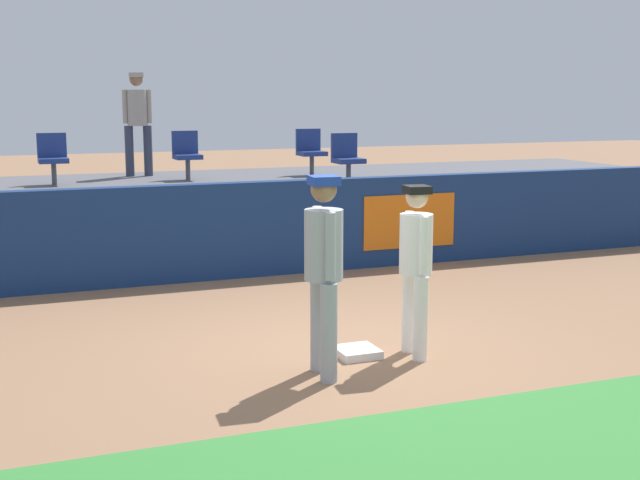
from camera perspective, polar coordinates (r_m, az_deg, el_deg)
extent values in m
plane|color=#936B4C|center=(8.53, 1.76, -7.60)|extent=(60.00, 60.00, 0.00)
cube|color=#388438|center=(6.07, 13.32, -15.31)|extent=(18.00, 2.80, 0.01)
cube|color=white|center=(8.42, 2.49, -7.54)|extent=(0.40, 0.40, 0.08)
cylinder|color=white|center=(8.51, 6.00, -4.78)|extent=(0.14, 0.14, 0.83)
cylinder|color=white|center=(8.24, 6.76, -5.29)|extent=(0.14, 0.14, 0.83)
cylinder|color=white|center=(8.22, 6.47, -0.27)|extent=(0.35, 0.35, 0.58)
sphere|color=beige|center=(8.15, 6.53, 2.90)|extent=(0.22, 0.22, 0.22)
cube|color=black|center=(8.15, 6.54, 3.39)|extent=(0.25, 0.25, 0.08)
cylinder|color=white|center=(8.40, 5.98, 0.09)|extent=(0.08, 0.08, 0.55)
cylinder|color=white|center=(8.04, 6.98, -0.37)|extent=(0.08, 0.08, 0.55)
ellipsoid|color=brown|center=(8.47, 6.55, -1.44)|extent=(0.14, 0.21, 0.28)
cylinder|color=#9EA3AD|center=(7.88, -0.10, -5.64)|extent=(0.15, 0.15, 0.90)
cylinder|color=#9EA3AD|center=(7.58, 0.60, -6.27)|extent=(0.15, 0.15, 0.90)
cylinder|color=#9EA3AD|center=(7.56, 0.25, -0.32)|extent=(0.38, 0.38, 0.64)
sphere|color=#8C6647|center=(7.49, 0.25, 3.43)|extent=(0.24, 0.24, 0.24)
cube|color=#193899|center=(7.48, 0.25, 4.02)|extent=(0.27, 0.27, 0.08)
cylinder|color=#9EA3AD|center=(7.75, -0.20, 0.09)|extent=(0.09, 0.09, 0.60)
cylinder|color=#9EA3AD|center=(7.35, 0.72, -0.44)|extent=(0.09, 0.09, 0.60)
cube|color=navy|center=(11.90, -5.44, 0.68)|extent=(18.00, 0.24, 1.34)
cube|color=orange|center=(12.73, 6.04, 1.27)|extent=(1.50, 0.02, 0.80)
cube|color=#59595E|center=(14.38, -8.24, 1.67)|extent=(18.00, 4.80, 1.07)
cylinder|color=#4C4C51|center=(13.85, 1.93, 4.52)|extent=(0.08, 0.08, 0.40)
cube|color=navy|center=(13.84, 1.93, 5.35)|extent=(0.45, 0.44, 0.08)
cube|color=navy|center=(13.99, 1.63, 6.38)|extent=(0.45, 0.06, 0.40)
cylinder|color=#4C4C51|center=(14.57, -17.45, 4.34)|extent=(0.08, 0.08, 0.40)
cube|color=navy|center=(14.55, -17.49, 5.12)|extent=(0.47, 0.44, 0.08)
cube|color=navy|center=(14.72, -17.59, 6.10)|extent=(0.47, 0.06, 0.40)
cylinder|color=#4C4C51|center=(15.53, -0.55, 5.10)|extent=(0.08, 0.08, 0.40)
cube|color=navy|center=(15.52, -0.55, 5.84)|extent=(0.47, 0.44, 0.08)
cube|color=navy|center=(15.68, -0.80, 6.76)|extent=(0.47, 0.06, 0.40)
cylinder|color=#4C4C51|center=(14.88, -8.87, 4.78)|extent=(0.08, 0.08, 0.40)
cube|color=navy|center=(14.86, -8.89, 5.55)|extent=(0.45, 0.44, 0.08)
cube|color=navy|center=(15.03, -9.07, 6.51)|extent=(0.45, 0.06, 0.40)
cylinder|color=#33384C|center=(15.74, -11.48, 5.89)|extent=(0.15, 0.15, 0.91)
cylinder|color=#33384C|center=(15.72, -12.69, 5.85)|extent=(0.15, 0.15, 0.91)
cylinder|color=#A5998C|center=(15.70, -12.19, 8.68)|extent=(0.39, 0.39, 0.64)
sphere|color=#8C6647|center=(15.70, -12.25, 10.50)|extent=(0.24, 0.24, 0.24)
cube|color=#A5998C|center=(15.70, -12.27, 10.78)|extent=(0.28, 0.28, 0.08)
cylinder|color=#A5998C|center=(15.71, -11.41, 8.79)|extent=(0.09, 0.09, 0.60)
cylinder|color=#A5998C|center=(15.69, -12.97, 8.73)|extent=(0.09, 0.09, 0.60)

